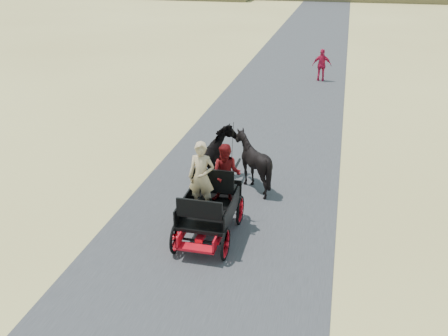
% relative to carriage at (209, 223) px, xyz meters
% --- Properties ---
extents(ground, '(140.00, 140.00, 0.00)m').
position_rel_carriage_xyz_m(ground, '(0.16, -0.69, -0.36)').
color(ground, tan).
extents(road, '(6.00, 140.00, 0.01)m').
position_rel_carriage_xyz_m(road, '(0.16, -0.69, -0.35)').
color(road, '#38383A').
rests_on(road, ground).
extents(carriage, '(1.30, 2.40, 0.72)m').
position_rel_carriage_xyz_m(carriage, '(0.00, 0.00, 0.00)').
color(carriage, black).
rests_on(carriage, ground).
extents(horse_left, '(0.91, 2.01, 1.70)m').
position_rel_carriage_xyz_m(horse_left, '(-0.55, 3.00, 0.49)').
color(horse_left, black).
rests_on(horse_left, ground).
extents(horse_right, '(1.37, 1.54, 1.70)m').
position_rel_carriage_xyz_m(horse_right, '(0.55, 3.00, 0.49)').
color(horse_right, black).
rests_on(horse_right, ground).
extents(driver_man, '(0.66, 0.43, 1.80)m').
position_rel_carriage_xyz_m(driver_man, '(-0.20, 0.05, 1.26)').
color(driver_man, tan).
rests_on(driver_man, carriage).
extents(passenger_woman, '(0.77, 0.60, 1.58)m').
position_rel_carriage_xyz_m(passenger_woman, '(0.30, 0.60, 1.15)').
color(passenger_woman, '#660C0F').
rests_on(passenger_woman, carriage).
extents(pedestrian, '(1.03, 0.48, 1.73)m').
position_rel_carriage_xyz_m(pedestrian, '(1.83, 16.76, 0.50)').
color(pedestrian, '#B9153B').
rests_on(pedestrian, ground).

